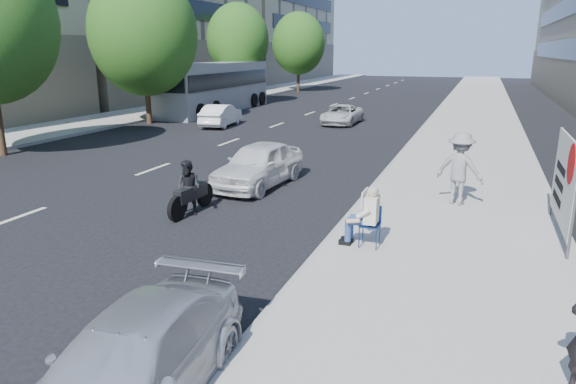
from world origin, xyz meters
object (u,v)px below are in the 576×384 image
at_px(seated_protester, 366,212).
at_px(motorcycle, 189,190).
at_px(parked_sedan, 132,365).
at_px(white_sedan_mid, 221,115).
at_px(protest_banner, 564,180).
at_px(jogger, 460,168).
at_px(white_sedan_near, 259,164).
at_px(white_sedan_far, 342,115).
at_px(bus, 216,87).

relative_size(seated_protester, motorcycle, 0.64).
distance_m(parked_sedan, white_sedan_mid, 23.65).
height_order(protest_banner, parked_sedan, protest_banner).
relative_size(jogger, motorcycle, 0.95).
distance_m(white_sedan_near, white_sedan_mid, 13.44).
bearing_deg(white_sedan_near, protest_banner, -9.90).
bearing_deg(seated_protester, protest_banner, 28.98).
height_order(white_sedan_near, motorcycle, motorcycle).
bearing_deg(parked_sedan, white_sedan_far, 95.14).
distance_m(protest_banner, motorcycle, 8.82).
height_order(protest_banner, motorcycle, protest_banner).
xyz_separation_m(parked_sedan, white_sedan_mid, (-10.09, 21.39, 0.04)).
bearing_deg(protest_banner, white_sedan_far, 119.29).
distance_m(jogger, white_sedan_near, 6.01).
relative_size(white_sedan_near, motorcycle, 1.97).
height_order(seated_protester, white_sedan_far, seated_protester).
bearing_deg(parked_sedan, motorcycle, 112.05).
bearing_deg(white_sedan_near, motorcycle, -94.22).
xyz_separation_m(seated_protester, white_sedan_mid, (-11.58, 15.57, -0.26)).
height_order(protest_banner, white_sedan_far, protest_banner).
bearing_deg(bus, protest_banner, -46.25).
height_order(jogger, white_sedan_far, jogger).
bearing_deg(white_sedan_far, seated_protester, -73.28).
relative_size(parked_sedan, white_sedan_mid, 1.06).
xyz_separation_m(parked_sedan, white_sedan_near, (-2.82, 10.09, 0.11)).
xyz_separation_m(protest_banner, parked_sedan, (-5.38, -7.98, -0.83)).
height_order(protest_banner, bus, bus).
bearing_deg(motorcycle, parked_sedan, -60.34).
relative_size(white_sedan_near, white_sedan_far, 1.03).
xyz_separation_m(protest_banner, bus, (-19.18, 19.86, 0.23)).
height_order(white_sedan_near, white_sedan_far, white_sedan_near).
bearing_deg(jogger, protest_banner, 158.99).
relative_size(seated_protester, jogger, 0.67).
height_order(seated_protester, parked_sedan, seated_protester).
distance_m(jogger, motorcycle, 7.11).
bearing_deg(white_sedan_far, white_sedan_near, -84.96).
relative_size(parked_sedan, bus, 0.33).
bearing_deg(bus, seated_protester, -55.47).
bearing_deg(white_sedan_mid, motorcycle, 107.29).
bearing_deg(white_sedan_far, jogger, -63.95).
bearing_deg(motorcycle, bus, 120.10).
distance_m(seated_protester, protest_banner, 4.48).
relative_size(white_sedan_mid, motorcycle, 1.82).
distance_m(jogger, bus, 24.84).
relative_size(jogger, white_sedan_near, 0.48).
relative_size(jogger, protest_banner, 0.63).
height_order(seated_protester, motorcycle, seated_protester).
xyz_separation_m(white_sedan_near, white_sedan_far, (-1.14, 14.53, -0.14)).
xyz_separation_m(white_sedan_mid, white_sedan_far, (6.14, 3.23, -0.07)).
height_order(white_sedan_mid, bus, bus).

